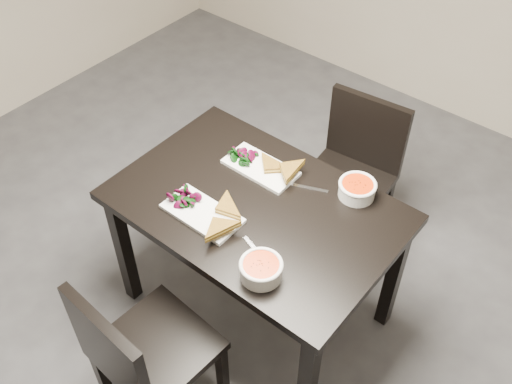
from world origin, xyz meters
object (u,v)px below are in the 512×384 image
soup_bowl_near (261,269)px  plate_far (261,168)px  chair_near (139,353)px  chair_far (354,167)px  table (256,220)px  soup_bowl_far (357,188)px  plate_near (202,213)px

soup_bowl_near → plate_far: 0.59m
chair_near → soup_bowl_near: 0.59m
chair_far → plate_far: size_ratio=2.55×
table → soup_bowl_far: 0.45m
table → plate_near: (-0.13, -0.19, 0.11)m
chair_far → plate_near: 0.97m
chair_far → soup_bowl_near: bearing=-85.2°
soup_bowl_near → soup_bowl_far: (0.05, 0.59, -0.00)m
table → chair_far: bearing=85.0°
soup_bowl_near → plate_far: soup_bowl_near is taller
chair_far → plate_far: 0.63m
plate_near → plate_far: same height
table → plate_far: 0.24m
chair_far → soup_bowl_near: 1.07m
soup_bowl_near → chair_far: bearing=100.6°
chair_near → soup_bowl_far: size_ratio=5.22×
table → plate_far: size_ratio=3.60×
soup_bowl_far → table: bearing=-134.0°
chair_near → plate_far: 0.94m
plate_far → table: bearing=-56.2°
plate_near → plate_far: (0.01, 0.37, -0.00)m
chair_near → plate_near: bearing=107.5°
table → plate_near: bearing=-124.8°
chair_near → chair_far: size_ratio=1.00×
plate_far → chair_far: bearing=71.2°
plate_near → soup_bowl_far: soup_bowl_far is taller
chair_near → soup_bowl_near: chair_near is taller
plate_near → soup_bowl_near: (0.38, -0.09, 0.03)m
table → chair_far: 0.74m
table → plate_far: (-0.12, 0.18, 0.11)m
soup_bowl_near → plate_far: size_ratio=0.50×
chair_far → soup_bowl_near: (0.19, -1.00, 0.31)m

